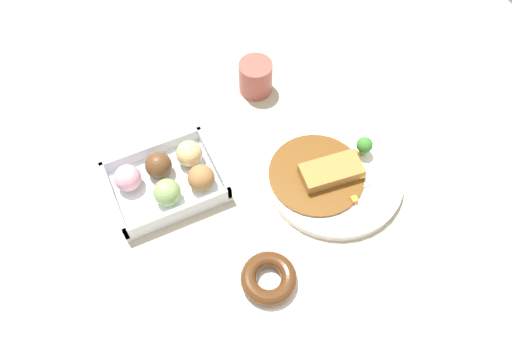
# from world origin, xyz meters

# --- Properties ---
(ground_plane) EXTENTS (1.60, 1.60, 0.00)m
(ground_plane) POSITION_xyz_m (0.00, 0.00, 0.00)
(ground_plane) COLOR #B2A893
(curry_plate) EXTENTS (0.27, 0.27, 0.06)m
(curry_plate) POSITION_xyz_m (-0.13, 0.03, 0.01)
(curry_plate) COLOR white
(curry_plate) RESTS_ON ground_plane
(donut_box) EXTENTS (0.21, 0.16, 0.06)m
(donut_box) POSITION_xyz_m (0.17, -0.09, 0.03)
(donut_box) COLOR silver
(donut_box) RESTS_ON ground_plane
(chocolate_ring_donut) EXTENTS (0.15, 0.15, 0.03)m
(chocolate_ring_donut) POSITION_xyz_m (0.08, 0.17, 0.01)
(chocolate_ring_donut) COLOR white
(chocolate_ring_donut) RESTS_ON ground_plane
(coffee_mug) EXTENTS (0.07, 0.07, 0.08)m
(coffee_mug) POSITION_xyz_m (-0.09, -0.25, 0.04)
(coffee_mug) COLOR #9E4C42
(coffee_mug) RESTS_ON ground_plane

